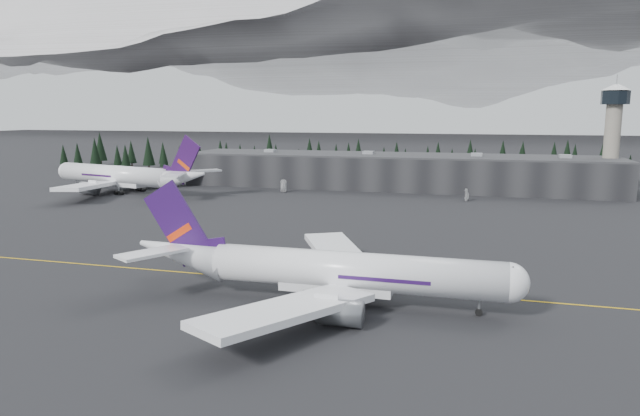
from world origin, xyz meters
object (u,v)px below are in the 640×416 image
(terminal, at_px, (394,171))
(control_tower, at_px, (613,127))
(gse_vehicle_a, at_px, (284,190))
(jet_main, at_px, (320,270))
(gse_vehicle_b, at_px, (467,199))
(jet_parked, at_px, (126,176))

(terminal, bearing_deg, control_tower, 2.29)
(control_tower, distance_m, gse_vehicle_a, 116.56)
(control_tower, xyz_separation_m, jet_main, (-66.41, -138.83, -18.39))
(terminal, xyz_separation_m, gse_vehicle_b, (27.67, -27.65, -5.59))
(terminal, distance_m, gse_vehicle_b, 39.52)
(jet_parked, relative_size, gse_vehicle_a, 15.32)
(jet_main, relative_size, jet_parked, 0.86)
(control_tower, height_order, gse_vehicle_a, control_tower)
(control_tower, bearing_deg, gse_vehicle_a, -166.45)
(jet_parked, bearing_deg, control_tower, -151.52)
(gse_vehicle_b, bearing_deg, jet_main, -14.08)
(terminal, height_order, control_tower, control_tower)
(jet_parked, bearing_deg, gse_vehicle_b, -160.19)
(control_tower, relative_size, jet_main, 0.62)
(jet_main, distance_m, gse_vehicle_a, 120.73)
(terminal, relative_size, jet_parked, 2.27)
(control_tower, xyz_separation_m, gse_vehicle_a, (-111.13, -26.78, -22.77))
(terminal, bearing_deg, jet_main, -86.38)
(jet_main, xyz_separation_m, jet_parked, (-98.22, 96.04, 0.93))
(control_tower, bearing_deg, jet_parked, -165.43)
(control_tower, bearing_deg, jet_main, -115.56)
(jet_main, distance_m, gse_vehicle_b, 109.93)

